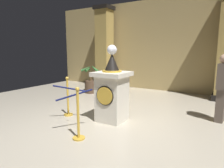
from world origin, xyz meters
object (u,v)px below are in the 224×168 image
stanchion_far (78,121)px  bystander_guest (222,87)px  pedestal_clock (112,91)px  stanchion_near (68,102)px  potted_palm_left (91,84)px

stanchion_far → bystander_guest: bearing=47.6°
pedestal_clock → stanchion_near: bearing=-167.6°
bystander_guest → pedestal_clock: bearing=-150.5°
stanchion_far → pedestal_clock: bearing=89.2°
stanchion_near → stanchion_far: 1.51m
potted_palm_left → bystander_guest: 4.79m
stanchion_far → potted_palm_left: size_ratio=0.88×
stanchion_far → potted_palm_left: potted_palm_left is taller
pedestal_clock → stanchion_near: pedestal_clock is taller
pedestal_clock → potted_palm_left: pedestal_clock is taller
potted_palm_left → bystander_guest: size_ratio=0.72×
stanchion_near → bystander_guest: size_ratio=0.64×
pedestal_clock → stanchion_far: (-0.02, -1.21, -0.37)m
pedestal_clock → bystander_guest: size_ratio=1.13×
pedestal_clock → bystander_guest: pedestal_clock is taller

